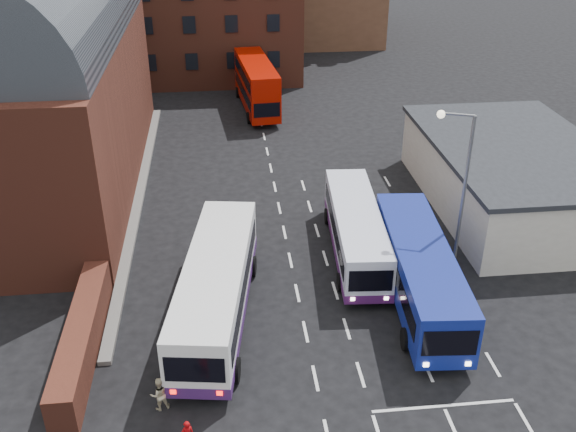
{
  "coord_description": "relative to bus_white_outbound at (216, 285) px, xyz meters",
  "views": [
    {
      "loc": [
        -3.5,
        -21.64,
        19.41
      ],
      "look_at": [
        0.0,
        10.0,
        2.2
      ],
      "focal_mm": 40.0,
      "sensor_mm": 36.0,
      "label": 1
    }
  ],
  "objects": [
    {
      "name": "forecourt_wall",
      "position": [
        -6.07,
        -1.94,
        -1.06
      ],
      "size": [
        1.2,
        10.0,
        1.8
      ],
      "primitive_type": "cube",
      "color": "#602B1E",
      "rests_on": "ground"
    },
    {
      "name": "bus_white_outbound",
      "position": [
        0.0,
        0.0,
        0.0
      ],
      "size": [
        4.56,
        12.44,
        3.32
      ],
      "rotation": [
        0.0,
        0.0,
        -0.15
      ],
      "color": "white",
      "rests_on": "ground"
    },
    {
      "name": "bus_white_inbound",
      "position": [
        7.85,
        5.03,
        -0.22
      ],
      "size": [
        3.3,
        10.92,
        2.94
      ],
      "rotation": [
        0.0,
        0.0,
        3.07
      ],
      "color": "white",
      "rests_on": "ground"
    },
    {
      "name": "ground",
      "position": [
        4.13,
        -3.94,
        -1.96
      ],
      "size": [
        180.0,
        180.0,
        0.0
      ],
      "primitive_type": "plane",
      "color": "black"
    },
    {
      "name": "brick_terrace",
      "position": [
        -1.87,
        42.06,
        3.54
      ],
      "size": [
        22.0,
        10.0,
        11.0
      ],
      "primitive_type": "cube",
      "color": "brown",
      "rests_on": "ground"
    },
    {
      "name": "railway_station",
      "position": [
        -11.37,
        17.06,
        5.68
      ],
      "size": [
        12.0,
        28.0,
        16.0
      ],
      "color": "#602B1E",
      "rests_on": "ground"
    },
    {
      "name": "bus_red_double",
      "position": [
        4.01,
        30.92,
        0.39
      ],
      "size": [
        3.53,
        11.24,
        4.43
      ],
      "rotation": [
        0.0,
        0.0,
        3.23
      ],
      "color": "#9F0D01",
      "rests_on": "ground"
    },
    {
      "name": "cream_building",
      "position": [
        19.13,
        10.06,
        0.2
      ],
      "size": [
        10.4,
        16.4,
        4.25
      ],
      "color": "beige",
      "rests_on": "ground"
    },
    {
      "name": "bus_blue",
      "position": [
        10.13,
        0.38,
        -0.07
      ],
      "size": [
        3.65,
        11.89,
        3.19
      ],
      "rotation": [
        0.0,
        0.0,
        3.06
      ],
      "color": "navy",
      "rests_on": "ground"
    },
    {
      "name": "pedestrian_beige",
      "position": [
        -2.42,
        -5.78,
        -1.19
      ],
      "size": [
        0.89,
        0.79,
        1.54
      ],
      "primitive_type": "imported",
      "rotation": [
        0.0,
        0.0,
        3.46
      ],
      "color": "#BBB08E",
      "rests_on": "ground"
    },
    {
      "name": "street_lamp",
      "position": [
        12.43,
        2.56,
        3.61
      ],
      "size": [
        1.79,
        0.84,
        9.22
      ],
      "rotation": [
        0.0,
        0.0,
        -0.35
      ],
      "color": "slate",
      "rests_on": "ground"
    }
  ]
}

